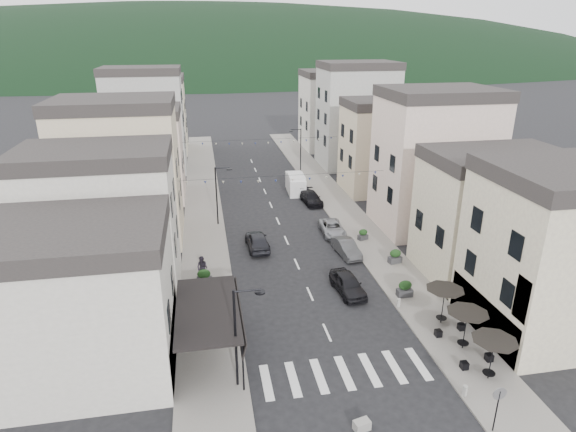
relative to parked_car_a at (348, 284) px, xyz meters
name	(u,v)px	position (x,y,z in m)	size (l,w,h in m)	color
ground	(355,397)	(-2.80, -10.71, -0.73)	(700.00, 700.00, 0.00)	black
sidewalk_left	(203,206)	(-10.30, 21.29, -0.67)	(4.00, 76.00, 0.12)	slate
sidewalk_right	(333,198)	(4.70, 21.29, -0.67)	(4.00, 76.00, 0.12)	slate
hill_backdrop	(208,63)	(-2.80, 289.29, -0.73)	(640.00, 360.00, 70.00)	black
boutique_building	(58,311)	(-18.30, -5.71, 3.27)	(12.00, 8.00, 8.00)	#BBB7AC
bistro_building	(563,259)	(11.70, -6.71, 4.27)	(10.00, 8.00, 10.00)	#B7A991
boutique_awning	(212,310)	(-10.05, -5.71, 2.39)	(3.77, 7.50, 3.28)	black
buildings_row_left	(138,143)	(-17.30, 27.04, 5.39)	(10.20, 54.16, 14.00)	#BBB7AC
buildings_row_right	(380,135)	(11.70, 25.89, 5.59)	(10.20, 54.16, 14.50)	#B7A991
cafe_terrace	(467,316)	(4.90, -7.91, 1.63)	(2.50, 8.10, 2.53)	black
streetlamp_left_near	(240,328)	(-8.62, -8.71, 2.97)	(1.70, 0.56, 6.00)	black
streetlamp_left_far	(219,190)	(-8.62, 15.29, 2.97)	(1.70, 0.56, 6.00)	black
streetlamp_right_far	(299,145)	(3.02, 33.29, 2.97)	(1.70, 0.56, 6.00)	black
traffic_sign	(498,401)	(3.00, -14.21, 1.20)	(0.70, 0.07, 2.70)	black
bollards	(329,331)	(-2.80, -5.21, -0.31)	(11.66, 10.26, 0.60)	gray
bunting_near	(284,179)	(-2.80, 11.29, 4.92)	(19.00, 0.28, 0.62)	black
bunting_far	(262,142)	(-2.80, 27.29, 4.92)	(19.00, 0.28, 0.62)	black
parked_car_a	(348,284)	(0.00, 0.00, 0.00)	(1.72, 4.28, 1.46)	black
parked_car_b	(347,248)	(1.80, 6.29, -0.06)	(1.41, 4.05, 1.33)	#373739
parked_car_c	(332,228)	(1.80, 10.96, -0.11)	(2.05, 4.44, 1.23)	gray
parked_car_d	(311,198)	(1.80, 20.01, -0.08)	(1.83, 4.49, 1.30)	black
parked_car_e	(257,241)	(-5.67, 8.93, 0.05)	(1.84, 4.57, 1.56)	black
delivery_van	(296,183)	(0.83, 24.31, 0.41)	(2.19, 4.94, 2.32)	white
pedestrian_a	(207,300)	(-10.31, -0.84, 0.19)	(0.58, 0.38, 1.60)	black
pedestrian_b	(202,268)	(-10.58, 3.85, 0.35)	(0.93, 0.72, 1.91)	black
concrete_block_a	(362,425)	(-3.18, -12.88, -0.48)	(0.80, 0.50, 0.50)	gray
planter_la	(204,277)	(-10.48, 2.91, 0.02)	(1.20, 0.74, 1.28)	#2B2B2D
planter_lb	(204,287)	(-10.51, 1.58, -0.12)	(0.95, 0.58, 1.02)	#313134
planter_ra	(405,289)	(3.88, -1.43, 0.00)	(1.13, 0.64, 1.25)	#2E2E30
planter_rb	(395,256)	(5.28, 3.86, -0.02)	(1.18, 0.80, 1.21)	#333235
planter_rc	(363,234)	(4.20, 8.96, -0.11)	(1.03, 0.78, 1.03)	#2C2D2F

